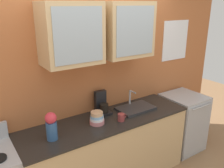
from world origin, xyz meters
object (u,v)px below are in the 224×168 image
Objects in this scene: dishwasher at (182,122)px; bowl_stack at (97,118)px; sink_faucet at (135,108)px; vase at (51,126)px; coffee_maker at (102,105)px; cup_near_sink at (121,117)px.

bowl_stack is at bearing -179.57° from dishwasher.
sink_faucet reaches higher than bowl_stack.
vase is 1.05× the size of coffee_maker.
coffee_maker is (-0.07, 0.32, 0.06)m from cup_near_sink.
vase reaches higher than sink_faucet.
bowl_stack is 0.58× the size of vase.
sink_faucet is at bearing 5.51° from bowl_stack.
coffee_maker is (0.21, 0.22, 0.04)m from bowl_stack.
sink_faucet is 0.39m from cup_near_sink.
vase is at bearing -175.31° from sink_faucet.
cup_near_sink reaches higher than dishwasher.
bowl_stack reaches higher than cup_near_sink.
dishwasher is at bearing 1.30° from vase.
dishwasher is at bearing -3.02° from sink_faucet.
sink_faucet is at bearing 24.88° from cup_near_sink.
coffee_maker reaches higher than cup_near_sink.
coffee_maker reaches higher than dishwasher.
coffee_maker is at bearing 18.49° from vase.
sink_faucet is at bearing 176.98° from dishwasher.
coffee_maker is at bearing 171.33° from dishwasher.
bowl_stack is 1.66m from dishwasher.
vase is 0.82m from coffee_maker.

